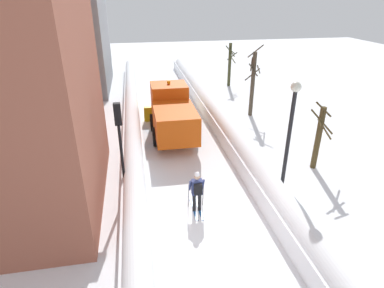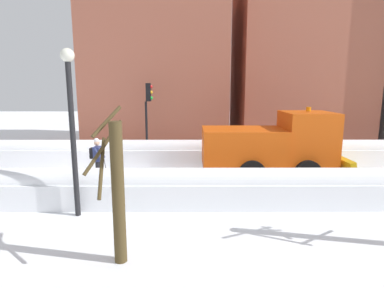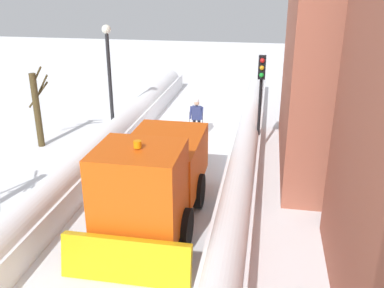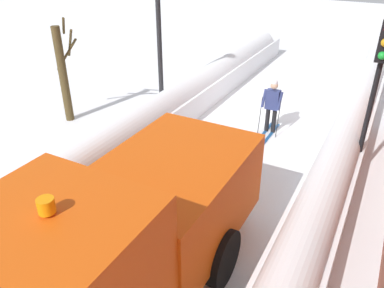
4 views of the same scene
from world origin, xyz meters
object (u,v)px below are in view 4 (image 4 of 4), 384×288
plow_truck (130,236)px  street_lamp (159,24)px  bare_tree_near (63,73)px  traffic_light_pole (378,75)px  skier (272,103)px

plow_truck → street_lamp: (3.88, -7.03, 1.71)m
street_lamp → bare_tree_near: bearing=35.8°
street_lamp → traffic_light_pole: bearing=168.7°
plow_truck → skier: plow_truck is taller
street_lamp → bare_tree_near: (2.60, 1.88, -1.50)m
street_lamp → bare_tree_near: 3.54m
plow_truck → street_lamp: bearing=-61.1°
skier → street_lamp: street_lamp is taller
plow_truck → skier: size_ratio=3.31×
traffic_light_pole → bare_tree_near: size_ratio=1.17×
skier → traffic_light_pole: traffic_light_pole is taller
plow_truck → traffic_light_pole: 6.51m
skier → street_lamp: size_ratio=0.36×
plow_truck → street_lamp: 8.21m
traffic_light_pole → street_lamp: 6.84m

